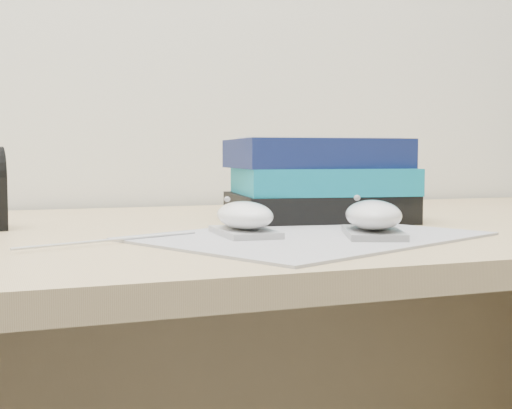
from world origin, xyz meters
name	(u,v)px	position (x,y,z in m)	size (l,w,h in m)	color
desk	(260,372)	(0.00, 1.64, 0.50)	(1.60, 0.80, 0.73)	tan
mousepad	(309,236)	(-0.03, 1.41, 0.73)	(0.38, 0.29, 0.00)	gray
mouse_rear	(245,218)	(-0.10, 1.44, 0.75)	(0.07, 0.11, 0.05)	#AAAAAC
mouse_front	(373,218)	(0.04, 1.37, 0.75)	(0.10, 0.13, 0.05)	gray
usb_cable	(111,240)	(-0.26, 1.43, 0.73)	(0.00, 0.00, 0.23)	silver
book_stack	(318,181)	(0.08, 1.61, 0.79)	(0.28, 0.24, 0.12)	black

